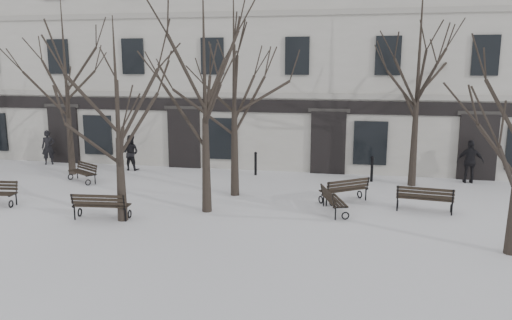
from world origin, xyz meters
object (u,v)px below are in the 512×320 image
(tree_1, at_px, (116,96))
(tree_2, at_px, (204,70))
(bench_3, at_px, (83,172))
(bench_2, at_px, (425,198))
(bench_1, at_px, (101,205))
(bench_4, at_px, (345,189))
(bench_5, at_px, (333,200))

(tree_1, distance_m, tree_2, 2.95)
(tree_1, relative_size, bench_3, 3.89)
(bench_2, distance_m, bench_3, 14.07)
(tree_2, bearing_deg, bench_1, -153.20)
(bench_4, bearing_deg, bench_2, 128.25)
(bench_1, distance_m, bench_4, 8.62)
(bench_5, bearing_deg, tree_1, 90.48)
(tree_1, xyz_separation_m, bench_1, (-0.72, -0.08, -3.56))
(bench_1, distance_m, bench_5, 7.76)
(bench_5, bearing_deg, bench_1, 89.40)
(bench_1, relative_size, bench_4, 1.02)
(tree_2, height_order, bench_4, tree_2)
(bench_1, relative_size, bench_5, 1.06)
(tree_1, relative_size, tree_2, 0.84)
(bench_3, height_order, bench_5, bench_5)
(tree_2, xyz_separation_m, bench_2, (7.39, 1.36, -4.32))
(bench_4, bearing_deg, tree_2, -12.81)
(tree_1, height_order, bench_1, tree_1)
(bench_3, xyz_separation_m, bench_5, (10.84, -2.55, 0.02))
(tree_2, height_order, bench_1, tree_2)
(tree_2, distance_m, bench_3, 8.52)
(bench_1, xyz_separation_m, bench_2, (10.53, 2.94, 0.01))
(bench_3, bearing_deg, bench_1, -22.64)
(bench_2, bearing_deg, tree_1, 23.33)
(bench_2, bearing_deg, bench_1, 22.68)
(bench_1, distance_m, bench_3, 5.90)
(bench_5, bearing_deg, bench_4, -32.78)
(bench_1, relative_size, bench_3, 1.12)
(bench_4, relative_size, bench_5, 1.04)
(bench_3, relative_size, bench_4, 0.90)
(bench_2, xyz_separation_m, bench_5, (-3.11, -0.68, -0.05))
(tree_1, xyz_separation_m, bench_4, (7.09, 3.59, -3.56))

